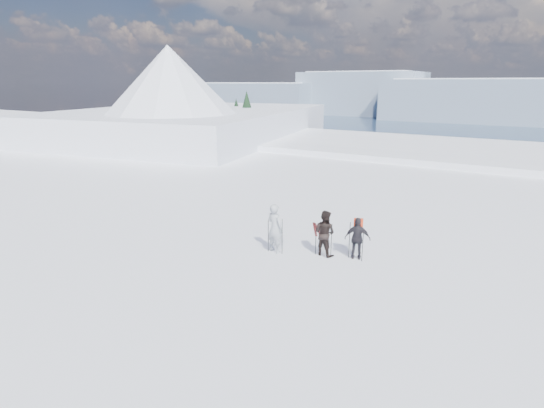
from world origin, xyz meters
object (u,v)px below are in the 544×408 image
at_px(skier_dark, 325,233).
at_px(skis_loose, 316,229).
at_px(skier_grey, 275,228).
at_px(skier_pack, 357,239).

relative_size(skier_dark, skis_loose, 1.10).
xyz_separation_m(skier_grey, skier_pack, (2.84, 0.93, -0.16)).
relative_size(skier_grey, skis_loose, 1.21).
xyz_separation_m(skier_pack, skis_loose, (-2.53, 2.08, -0.75)).
height_order(skier_dark, skier_pack, skier_dark).
height_order(skier_grey, skier_pack, skier_grey).
bearing_deg(skier_grey, skis_loose, -81.93).
bearing_deg(skier_pack, skier_dark, -5.55).
relative_size(skier_grey, skier_dark, 1.10).
height_order(skier_pack, skis_loose, skier_pack).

